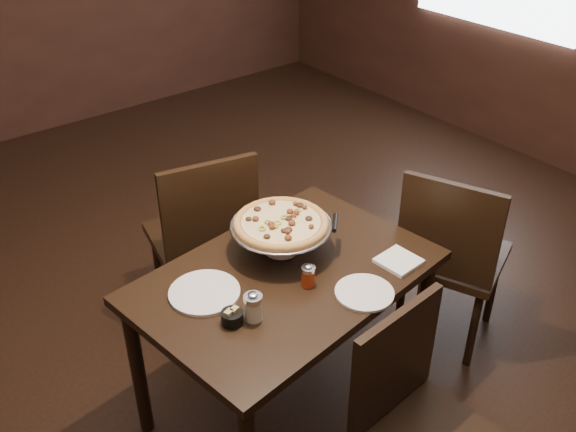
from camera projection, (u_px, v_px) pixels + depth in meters
room at (285, 105)px, 2.26m from camera, size 6.04×7.04×2.84m
dining_table at (286, 292)px, 2.59m from camera, size 1.26×0.92×0.73m
pizza_stand at (281, 223)px, 2.58m from camera, size 0.42×0.42×0.17m
parmesan_shaker at (253, 307)px, 2.28m from camera, size 0.07×0.07×0.12m
pepper_flake_shaker at (308, 276)px, 2.45m from camera, size 0.06×0.06×0.10m
packet_caddy at (232, 317)px, 2.28m from camera, size 0.08×0.08×0.06m
napkin_stack at (399, 261)px, 2.59m from camera, size 0.16×0.16×0.02m
plate_left at (204, 293)px, 2.42m from camera, size 0.27×0.27×0.01m
plate_near at (364, 293)px, 2.42m from camera, size 0.23×0.23×0.01m
serving_spatula at (335, 223)px, 2.59m from camera, size 0.16×0.16×0.02m
chair_far at (204, 234)px, 3.11m from camera, size 0.55×0.55×0.99m
chair_near at (417, 419)px, 2.22m from camera, size 0.46×0.46×0.91m
chair_side at (451, 254)px, 3.00m from camera, size 0.59×0.59×0.97m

